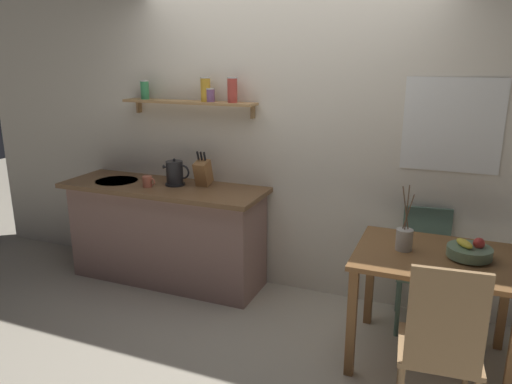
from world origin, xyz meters
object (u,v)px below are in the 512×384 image
electric_kettle (175,173)px  coffee_mug_by_sink (148,181)px  dining_table (435,272)px  dining_chair_near (441,343)px  dining_chair_far (425,261)px  fruit_bowl (470,251)px  twig_vase (404,239)px  knife_block (203,172)px

electric_kettle → coffee_mug_by_sink: (-0.19, -0.14, -0.06)m
dining_table → dining_chair_near: (0.07, -0.69, -0.09)m
dining_chair_near → dining_chair_far: 1.21m
dining_chair_near → coffee_mug_by_sink: size_ratio=8.41×
fruit_bowl → twig_vase: (-0.40, -0.01, 0.03)m
dining_chair_near → twig_vase: (-0.28, 0.70, 0.29)m
fruit_bowl → electric_kettle: (-2.38, 0.42, 0.19)m
twig_vase → coffee_mug_by_sink: 2.19m
twig_vase → coffee_mug_by_sink: (-2.17, 0.29, 0.10)m
fruit_bowl → twig_vase: size_ratio=0.62×
twig_vase → electric_kettle: bearing=167.8°
dining_table → knife_block: size_ratio=3.30×
dining_chair_near → fruit_bowl: (0.11, 0.71, 0.26)m
knife_block → electric_kettle: bearing=-164.5°
dining_chair_near → twig_vase: bearing=111.9°
electric_kettle → coffee_mug_by_sink: size_ratio=2.11×
fruit_bowl → electric_kettle: electric_kettle is taller
dining_chair_far → twig_vase: bearing=-103.9°
electric_kettle → coffee_mug_by_sink: electric_kettle is taller
dining_table → dining_chair_far: size_ratio=1.14×
fruit_bowl → electric_kettle: 2.42m
electric_kettle → fruit_bowl: bearing=-10.1°
dining_chair_near → electric_kettle: size_ratio=3.98×
twig_vase → coffee_mug_by_sink: bearing=172.4°
dining_chair_far → electric_kettle: electric_kettle is taller
twig_vase → electric_kettle: (-1.98, 0.43, 0.16)m
twig_vase → dining_table: bearing=-2.9°
dining_table → fruit_bowl: bearing=5.3°
dining_chair_near → knife_block: (-2.02, 1.20, 0.46)m
dining_chair_far → knife_block: size_ratio=2.89×
dining_chair_far → coffee_mug_by_sink: 2.35m
knife_block → coffee_mug_by_sink: size_ratio=2.53×
knife_block → coffee_mug_by_sink: bearing=-154.5°
dining_chair_far → knife_block: (-1.86, -0.00, 0.52)m
dining_table → fruit_bowl: 0.25m
twig_vase → dining_chair_far: bearing=76.1°
dining_table → fruit_bowl: fruit_bowl is taller
dining_chair_near → coffee_mug_by_sink: 2.67m
fruit_bowl → dining_chair_far: bearing=118.8°
dining_chair_near → twig_vase: 0.81m
dining_chair_far → knife_block: bearing=-179.9°
dining_chair_near → twig_vase: size_ratio=2.35×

